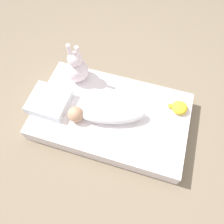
{
  "coord_description": "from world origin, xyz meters",
  "views": [
    {
      "loc": [
        -0.27,
        0.84,
        1.72
      ],
      "look_at": [
        -0.01,
        0.02,
        0.19
      ],
      "focal_mm": 35.0,
      "sensor_mm": 36.0,
      "label": 1
    }
  ],
  "objects_px": {
    "pillow": "(49,101)",
    "bunny_plush": "(77,68)",
    "swaddled_baby": "(107,114)",
    "turtle_plush": "(179,107)"
  },
  "relations": [
    {
      "from": "bunny_plush",
      "to": "pillow",
      "type": "bearing_deg",
      "value": 68.9
    },
    {
      "from": "swaddled_baby",
      "to": "bunny_plush",
      "type": "relative_size",
      "value": 1.62
    },
    {
      "from": "pillow",
      "to": "bunny_plush",
      "type": "height_order",
      "value": "bunny_plush"
    },
    {
      "from": "swaddled_baby",
      "to": "turtle_plush",
      "type": "xyz_separation_m",
      "value": [
        -0.55,
        -0.25,
        -0.03
      ]
    },
    {
      "from": "swaddled_baby",
      "to": "pillow",
      "type": "height_order",
      "value": "swaddled_baby"
    },
    {
      "from": "bunny_plush",
      "to": "turtle_plush",
      "type": "height_order",
      "value": "bunny_plush"
    },
    {
      "from": "bunny_plush",
      "to": "swaddled_baby",
      "type": "bearing_deg",
      "value": 139.3
    },
    {
      "from": "pillow",
      "to": "swaddled_baby",
      "type": "bearing_deg",
      "value": -178.53
    },
    {
      "from": "swaddled_baby",
      "to": "turtle_plush",
      "type": "height_order",
      "value": "swaddled_baby"
    },
    {
      "from": "pillow",
      "to": "turtle_plush",
      "type": "relative_size",
      "value": 1.94
    }
  ]
}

